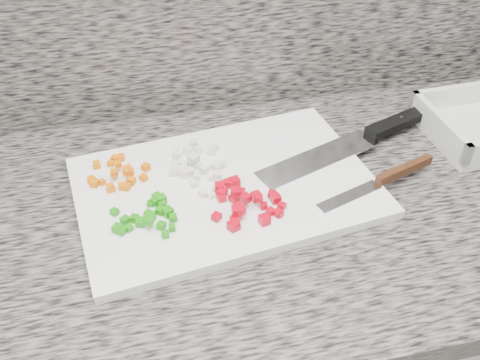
# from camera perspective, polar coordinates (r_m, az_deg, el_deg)

# --- Properties ---
(countertop) EXTENTS (3.96, 0.64, 0.04)m
(countertop) POSITION_cam_1_polar(r_m,az_deg,el_deg) (0.89, -1.23, -3.60)
(countertop) COLOR slate
(countertop) RESTS_ON cabinet
(cutting_board) EXTENTS (0.52, 0.38, 0.02)m
(cutting_board) POSITION_cam_1_polar(r_m,az_deg,el_deg) (0.90, -1.53, -0.76)
(cutting_board) COLOR white
(cutting_board) RESTS_ON countertop
(carrot_pile) EXTENTS (0.11, 0.10, 0.02)m
(carrot_pile) POSITION_cam_1_polar(r_m,az_deg,el_deg) (0.92, -12.98, 0.68)
(carrot_pile) COLOR orange
(carrot_pile) RESTS_ON cutting_board
(onion_pile) EXTENTS (0.10, 0.12, 0.02)m
(onion_pile) POSITION_cam_1_polar(r_m,az_deg,el_deg) (0.92, -4.94, 1.76)
(onion_pile) COLOR silver
(onion_pile) RESTS_ON cutting_board
(green_pepper_pile) EXTENTS (0.10, 0.10, 0.02)m
(green_pepper_pile) POSITION_cam_1_polar(r_m,az_deg,el_deg) (0.84, -9.68, -3.70)
(green_pepper_pile) COLOR #1B8C0C
(green_pepper_pile) RESTS_ON cutting_board
(red_pepper_pile) EXTENTS (0.12, 0.12, 0.02)m
(red_pepper_pile) POSITION_cam_1_polar(r_m,az_deg,el_deg) (0.84, 0.32, -2.23)
(red_pepper_pile) COLOR #C30216
(red_pepper_pile) RESTS_ON cutting_board
(garlic_pile) EXTENTS (0.06, 0.06, 0.01)m
(garlic_pile) POSITION_cam_1_polar(r_m,az_deg,el_deg) (0.88, -3.46, -0.85)
(garlic_pile) COLOR beige
(garlic_pile) RESTS_ON cutting_board
(chef_knife) EXTENTS (0.39, 0.17, 0.02)m
(chef_knife) POSITION_cam_1_polar(r_m,az_deg,el_deg) (1.03, 14.06, 4.85)
(chef_knife) COLOR silver
(chef_knife) RESTS_ON cutting_board
(paring_knife) EXTENTS (0.23, 0.09, 0.02)m
(paring_knife) POSITION_cam_1_polar(r_m,az_deg,el_deg) (0.93, 15.79, 0.40)
(paring_knife) COLOR silver
(paring_knife) RESTS_ON cutting_board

